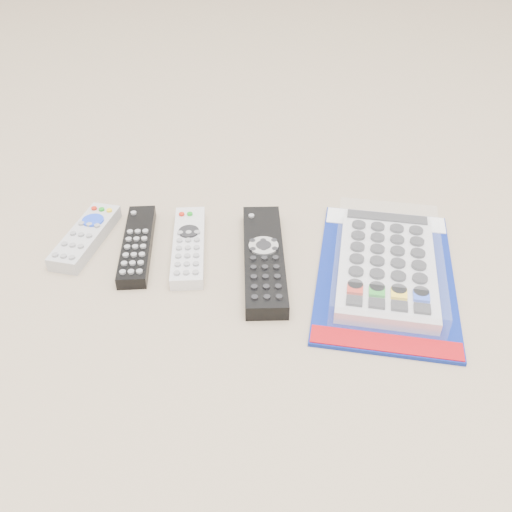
{
  "coord_description": "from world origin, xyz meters",
  "views": [
    {
      "loc": [
        0.05,
        -0.67,
        0.52
      ],
      "look_at": [
        0.02,
        -0.02,
        0.01
      ],
      "focal_mm": 40.0,
      "sensor_mm": 36.0,
      "label": 1
    }
  ],
  "objects_px": {
    "remote_slim_black": "(137,245)",
    "remote_silver_dvd": "(189,246)",
    "remote_large_black": "(264,258)",
    "jumbo_remote_packaged": "(387,263)",
    "remote_small_grey": "(86,236)"
  },
  "relations": [
    {
      "from": "remote_small_grey",
      "to": "jumbo_remote_packaged",
      "type": "height_order",
      "value": "jumbo_remote_packaged"
    },
    {
      "from": "remote_small_grey",
      "to": "remote_slim_black",
      "type": "bearing_deg",
      "value": -0.37
    },
    {
      "from": "remote_small_grey",
      "to": "remote_slim_black",
      "type": "xyz_separation_m",
      "value": [
        0.08,
        -0.02,
        -0.0
      ]
    },
    {
      "from": "remote_small_grey",
      "to": "remote_silver_dvd",
      "type": "xyz_separation_m",
      "value": [
        0.16,
        -0.01,
        -0.0
      ]
    },
    {
      "from": "remote_slim_black",
      "to": "jumbo_remote_packaged",
      "type": "height_order",
      "value": "jumbo_remote_packaged"
    },
    {
      "from": "remote_silver_dvd",
      "to": "remote_large_black",
      "type": "bearing_deg",
      "value": -19.63
    },
    {
      "from": "remote_silver_dvd",
      "to": "jumbo_remote_packaged",
      "type": "distance_m",
      "value": 0.29
    },
    {
      "from": "remote_large_black",
      "to": "jumbo_remote_packaged",
      "type": "bearing_deg",
      "value": -8.31
    },
    {
      "from": "remote_slim_black",
      "to": "jumbo_remote_packaged",
      "type": "bearing_deg",
      "value": -12.53
    },
    {
      "from": "remote_small_grey",
      "to": "jumbo_remote_packaged",
      "type": "xyz_separation_m",
      "value": [
        0.45,
        -0.05,
        0.01
      ]
    },
    {
      "from": "remote_slim_black",
      "to": "remote_silver_dvd",
      "type": "distance_m",
      "value": 0.08
    },
    {
      "from": "jumbo_remote_packaged",
      "to": "remote_slim_black",
      "type": "bearing_deg",
      "value": -178.66
    },
    {
      "from": "remote_silver_dvd",
      "to": "remote_large_black",
      "type": "relative_size",
      "value": 0.78
    },
    {
      "from": "remote_silver_dvd",
      "to": "remote_large_black",
      "type": "xyz_separation_m",
      "value": [
        0.11,
        -0.03,
        0.0
      ]
    },
    {
      "from": "remote_small_grey",
      "to": "remote_large_black",
      "type": "height_order",
      "value": "remote_large_black"
    }
  ]
}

